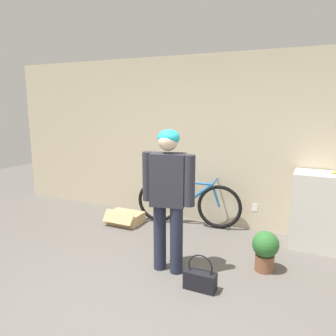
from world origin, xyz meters
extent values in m
plane|color=#605B56|center=(0.00, 0.00, 0.00)|extent=(14.00, 14.00, 0.00)
cube|color=beige|center=(0.00, 2.67, 1.30)|extent=(8.00, 0.06, 2.60)
cube|color=white|center=(0.55, 2.64, 0.35)|extent=(0.08, 0.01, 0.12)
cube|color=beige|center=(1.54, 2.38, 0.50)|extent=(0.91, 0.49, 1.01)
cylinder|color=#23283D|center=(-0.20, 0.98, 0.39)|extent=(0.14, 0.14, 0.77)
cylinder|color=#23283D|center=(0.01, 0.98, 0.39)|extent=(0.14, 0.14, 0.77)
cube|color=#2D2D38|center=(-0.09, 0.98, 1.06)|extent=(0.41, 0.29, 0.58)
cylinder|color=#2D2D38|center=(-0.34, 0.98, 1.08)|extent=(0.12, 0.12, 0.55)
cylinder|color=#2D2D38|center=(0.16, 0.98, 1.08)|extent=(0.12, 0.12, 0.55)
sphere|color=beige|center=(-0.09, 0.98, 1.48)|extent=(0.21, 0.21, 0.21)
ellipsoid|color=#23B7CC|center=(-0.09, 1.00, 1.52)|extent=(0.24, 0.22, 0.18)
torus|color=black|center=(-0.91, 2.33, 0.34)|extent=(0.68, 0.15, 0.68)
torus|color=black|center=(0.06, 2.46, 0.34)|extent=(0.68, 0.15, 0.68)
cylinder|color=#1E609E|center=(-0.73, 2.35, 0.31)|extent=(0.38, 0.09, 0.08)
cylinder|color=#1E609E|center=(-0.78, 2.35, 0.52)|extent=(0.30, 0.08, 0.38)
cylinder|color=#1E609E|center=(-0.59, 2.37, 0.49)|extent=(0.13, 0.05, 0.41)
cylinder|color=#1E609E|center=(-0.30, 2.41, 0.48)|extent=(0.52, 0.11, 0.42)
cylinder|color=#1E609E|center=(-0.35, 2.41, 0.69)|extent=(0.59, 0.12, 0.05)
cylinder|color=#1E609E|center=(0.00, 2.46, 0.51)|extent=(0.15, 0.05, 0.35)
cylinder|color=#1E609E|center=(-0.04, 2.45, 0.71)|extent=(0.07, 0.04, 0.08)
cylinder|color=#1E609E|center=(-0.02, 2.45, 0.74)|extent=(0.09, 0.46, 0.02)
ellipsoid|color=black|center=(-0.64, 2.36, 0.71)|extent=(0.23, 0.11, 0.05)
sphere|color=brown|center=(1.52, 2.41, 1.03)|extent=(0.02, 0.02, 0.02)
cube|color=black|center=(0.38, 0.76, 0.10)|extent=(0.33, 0.14, 0.19)
torus|color=black|center=(0.38, 0.76, 0.25)|extent=(0.26, 0.02, 0.26)
cube|color=tan|center=(-1.36, 2.04, 0.08)|extent=(0.53, 0.38, 0.17)
cube|color=tan|center=(-1.36, 1.84, 0.16)|extent=(0.51, 0.14, 0.17)
cylinder|color=brown|center=(0.90, 1.45, 0.09)|extent=(0.21, 0.21, 0.19)
sphere|color=#2D6B2D|center=(0.90, 1.45, 0.32)|extent=(0.30, 0.30, 0.30)
camera|label=1|loc=(1.40, -2.14, 1.88)|focal=35.00mm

